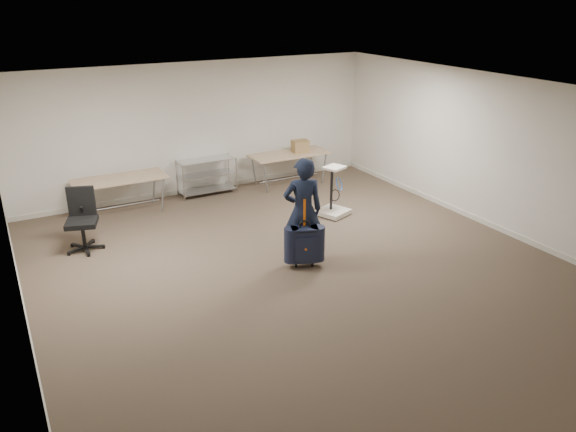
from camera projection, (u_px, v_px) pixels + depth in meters
ground at (304, 272)px, 8.87m from camera, size 9.00×9.00×0.00m
room_shell at (265, 238)px, 9.98m from camera, size 8.00×9.00×9.00m
folding_table_left at (120, 181)px, 10.99m from camera, size 1.80×0.75×0.73m
folding_table_right at (289, 156)px, 12.69m from camera, size 1.80×0.75×0.73m
wire_shelf at (207, 175)px, 12.13m from camera, size 1.22×0.47×0.80m
person at (303, 211)px, 8.93m from camera, size 0.73×0.58×1.75m
suitcase at (304, 244)px, 8.90m from camera, size 0.48×0.37×1.15m
office_chair at (83, 231)px, 9.55m from camera, size 0.65×0.65×1.07m
equipment_cart at (333, 203)px, 11.04m from camera, size 0.70×0.70×1.00m
cardboard_box at (300, 146)px, 12.74m from camera, size 0.38×0.31×0.27m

